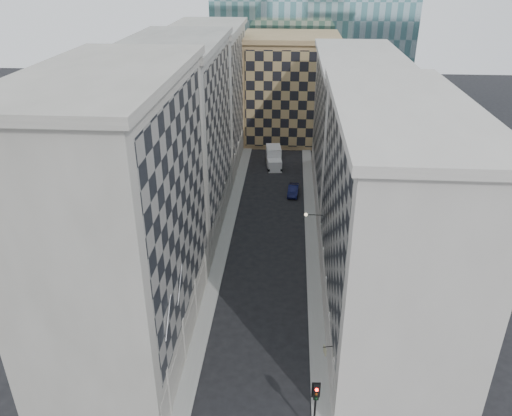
% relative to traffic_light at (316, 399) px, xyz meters
% --- Properties ---
extents(sidewalk_west, '(1.50, 100.00, 0.15)m').
position_rel_traffic_light_xyz_m(sidewalk_west, '(-9.80, 28.45, -3.49)').
color(sidewalk_west, gray).
rests_on(sidewalk_west, ground).
extents(sidewalk_east, '(1.50, 100.00, 0.15)m').
position_rel_traffic_light_xyz_m(sidewalk_east, '(0.70, 28.45, -3.49)').
color(sidewalk_east, gray).
rests_on(sidewalk_east, ground).
extents(bldg_left_a, '(10.80, 22.80, 23.70)m').
position_rel_traffic_light_xyz_m(bldg_left_a, '(-15.43, 9.45, 8.26)').
color(bldg_left_a, gray).
rests_on(bldg_left_a, ground).
extents(bldg_left_b, '(10.80, 22.80, 22.70)m').
position_rel_traffic_light_xyz_m(bldg_left_b, '(-15.43, 31.45, 7.76)').
color(bldg_left_b, gray).
rests_on(bldg_left_b, ground).
extents(bldg_left_c, '(10.80, 22.80, 21.70)m').
position_rel_traffic_light_xyz_m(bldg_left_c, '(-15.43, 53.45, 7.26)').
color(bldg_left_c, gray).
rests_on(bldg_left_c, ground).
extents(bldg_right_a, '(10.80, 26.80, 20.70)m').
position_rel_traffic_light_xyz_m(bldg_right_a, '(6.33, 13.45, 6.76)').
color(bldg_right_a, '#B5AFA6').
rests_on(bldg_right_a, ground).
extents(bldg_right_b, '(10.80, 28.80, 19.70)m').
position_rel_traffic_light_xyz_m(bldg_right_b, '(6.34, 40.45, 6.29)').
color(bldg_right_b, '#B5AFA6').
rests_on(bldg_right_b, ground).
extents(tan_block, '(16.80, 14.80, 18.80)m').
position_rel_traffic_light_xyz_m(tan_block, '(-2.55, 66.35, 5.87)').
color(tan_block, '#9F8254').
rests_on(tan_block, ground).
extents(flagpoles_left, '(0.10, 6.33, 2.33)m').
position_rel_traffic_light_xyz_m(flagpoles_left, '(-10.45, 4.45, 4.44)').
color(flagpoles_left, gray).
rests_on(flagpoles_left, ground).
extents(bracket_lamp, '(1.98, 0.36, 0.36)m').
position_rel_traffic_light_xyz_m(bracket_lamp, '(-0.17, 22.45, 2.64)').
color(bracket_lamp, black).
rests_on(bracket_lamp, ground).
extents(traffic_light, '(0.60, 0.51, 4.76)m').
position_rel_traffic_light_xyz_m(traffic_light, '(0.00, 0.00, 0.00)').
color(traffic_light, black).
rests_on(traffic_light, sidewalk_east).
extents(box_truck, '(2.89, 5.83, 3.08)m').
position_rel_traffic_light_xyz_m(box_truck, '(-4.81, 51.70, -2.22)').
color(box_truck, white).
rests_on(box_truck, ground).
extents(dark_car, '(1.72, 4.22, 1.36)m').
position_rel_traffic_light_xyz_m(dark_car, '(-1.60, 40.72, -2.88)').
color(dark_car, '#0F1237').
rests_on(dark_car, ground).
extents(shop_sign, '(0.75, 0.66, 0.74)m').
position_rel_traffic_light_xyz_m(shop_sign, '(0.87, 4.56, 0.28)').
color(shop_sign, black).
rests_on(shop_sign, ground).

